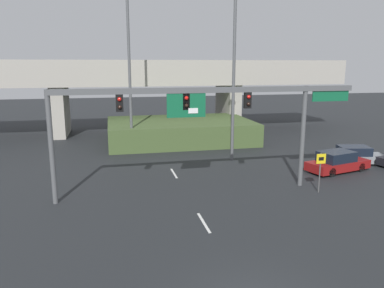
{
  "coord_description": "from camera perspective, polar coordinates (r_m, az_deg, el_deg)",
  "views": [
    {
      "loc": [
        -4.25,
        -10.1,
        7.62
      ],
      "look_at": [
        0.0,
        9.25,
        3.4
      ],
      "focal_mm": 35.0,
      "sensor_mm": 36.0,
      "label": 1
    }
  ],
  "objects": [
    {
      "name": "lane_markings",
      "position": [
        26.81,
        -2.76,
        -4.48
      ],
      "size": [
        0.14,
        37.22,
        0.01
      ],
      "color": "silver",
      "rests_on": "ground"
    },
    {
      "name": "overpass_bridge",
      "position": [
        42.97,
        -6.8,
        9.6
      ],
      "size": [
        44.97,
        7.41,
        8.08
      ],
      "color": "#A39E93",
      "rests_on": "ground"
    },
    {
      "name": "parked_sedan_mid_right",
      "position": [
        31.97,
        23.58,
        -1.61
      ],
      "size": [
        4.68,
        2.66,
        1.37
      ],
      "rotation": [
        0.0,
        0.0,
        -0.21
      ],
      "color": "gray",
      "rests_on": "ground"
    },
    {
      "name": "highway_light_pole_near",
      "position": [
        33.01,
        -9.56,
        12.58
      ],
      "size": [
        0.7,
        0.36,
        15.3
      ],
      "color": "#515456",
      "rests_on": "ground"
    },
    {
      "name": "highway_light_pole_far",
      "position": [
        29.77,
        6.39,
        10.93
      ],
      "size": [
        0.7,
        0.36,
        13.42
      ],
      "color": "#515456",
      "rests_on": "ground"
    },
    {
      "name": "grass_embankment",
      "position": [
        37.78,
        -1.85,
        2.02
      ],
      "size": [
        14.16,
        9.27,
        2.11
      ],
      "color": "#42562D",
      "rests_on": "ground"
    },
    {
      "name": "signal_gantry",
      "position": [
        21.77,
        1.84,
        5.64
      ],
      "size": [
        18.14,
        0.44,
        6.34
      ],
      "color": "#515456",
      "rests_on": "ground"
    },
    {
      "name": "parked_sedan_near_right",
      "position": [
        29.12,
        21.26,
        -2.58
      ],
      "size": [
        5.04,
        2.97,
        1.49
      ],
      "rotation": [
        0.0,
        0.0,
        0.25
      ],
      "color": "maroon",
      "rests_on": "ground"
    },
    {
      "name": "speed_limit_sign",
      "position": [
        23.71,
        18.97,
        -3.32
      ],
      "size": [
        0.6,
        0.11,
        2.47
      ],
      "color": "#4C4C4C",
      "rests_on": "ground"
    }
  ]
}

